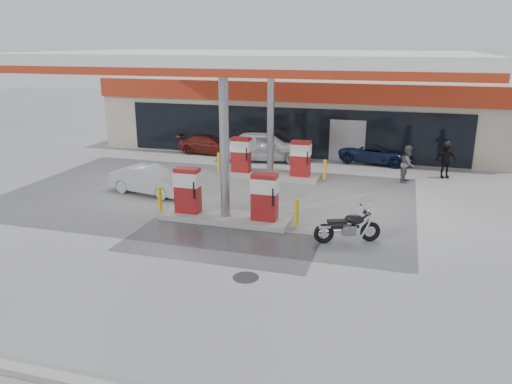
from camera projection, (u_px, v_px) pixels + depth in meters
ground at (204, 241)px, 15.52m from camera, size 90.00×90.00×0.00m
wet_patch at (219, 243)px, 15.38m from camera, size 6.00×3.00×0.00m
drain_cover at (246, 277)px, 13.14m from camera, size 0.70×0.70×0.01m
kerb at (58, 379)px, 9.07m from camera, size 28.00×0.25×0.15m
store_building at (305, 111)px, 29.57m from camera, size 22.00×8.22×4.00m
canopy at (251, 61)px, 18.59m from camera, size 16.00×10.02×5.51m
pump_island_near at (225, 201)px, 17.15m from camera, size 5.14×1.30×1.78m
pump_island_far at (270, 162)px, 22.66m from camera, size 5.14×1.30×1.78m
parked_motorcycle at (349, 228)px, 15.34m from camera, size 2.00×1.06×1.09m
sedan_white at (264, 146)px, 25.90m from camera, size 4.77×2.67×1.53m
attendant at (408, 164)px, 21.92m from camera, size 0.79×0.92×1.64m
hatchback_silver at (150, 180)px, 20.32m from camera, size 3.59×1.82×1.13m
parked_car_left at (210, 144)px, 27.61m from camera, size 3.72×1.72×1.05m
parked_car_right at (377, 153)px, 25.45m from camera, size 4.00×2.29×1.05m
biker_walking at (446, 161)px, 22.58m from camera, size 1.01×0.65×1.60m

